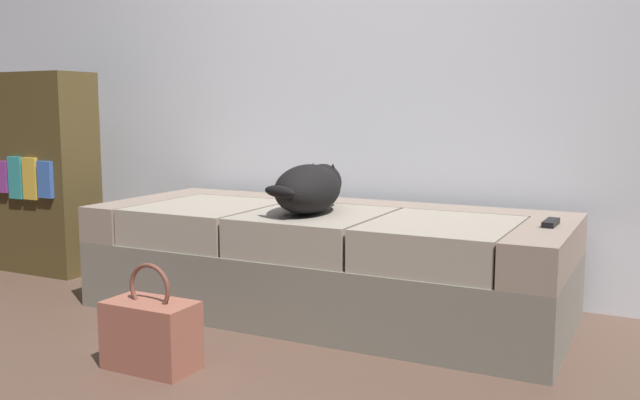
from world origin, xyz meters
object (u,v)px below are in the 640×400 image
(couch, at_px, (325,262))
(bookshelf, at_px, (45,173))
(dog_dark, at_px, (311,188))
(tv_remote, at_px, (551,223))
(handbag, at_px, (151,333))

(couch, xyz_separation_m, bookshelf, (-1.75, 0.02, 0.32))
(dog_dark, bearing_deg, couch, 71.79)
(tv_remote, xyz_separation_m, bookshelf, (-2.70, -0.00, 0.08))
(dog_dark, distance_m, handbag, 0.94)
(handbag, relative_size, bookshelf, 0.34)
(handbag, xyz_separation_m, bookshelf, (-1.51, 0.91, 0.42))
(tv_remote, relative_size, bookshelf, 0.14)
(dog_dark, xyz_separation_m, handbag, (-0.21, -0.80, -0.44))
(dog_dark, height_order, bookshelf, bookshelf)
(dog_dark, xyz_separation_m, tv_remote, (0.98, 0.11, -0.09))
(couch, distance_m, handbag, 0.93)
(couch, distance_m, bookshelf, 1.78)
(handbag, bearing_deg, bookshelf, 148.96)
(tv_remote, height_order, handbag, tv_remote)
(handbag, height_order, bookshelf, bookshelf)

